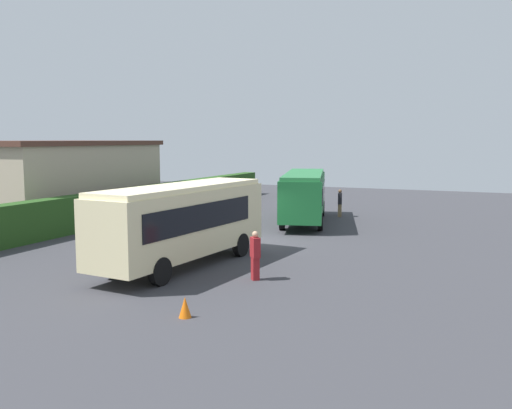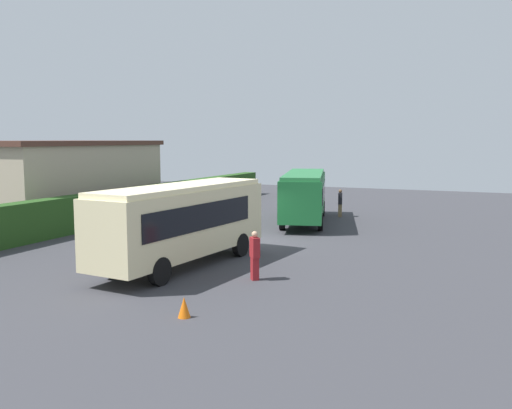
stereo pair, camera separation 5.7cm
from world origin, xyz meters
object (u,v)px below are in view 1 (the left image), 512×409
Objects in this scene: traffic_cone at (185,307)px; person_left at (255,254)px; bus_cream at (183,220)px; bus_green at (304,194)px; person_center at (340,202)px.

person_left is at bearing -1.60° from traffic_cone.
bus_green is (13.05, -0.68, -0.11)m from bus_cream.
person_center is at bearing -37.56° from bus_green.
person_center is (17.23, 1.48, 0.00)m from person_left.
bus_green reaches higher than traffic_cone.
bus_cream is at bearing -111.38° from person_center.
person_center is at bearing -128.13° from person_left.
bus_cream reaches higher than person_center.
bus_cream is 6.66m from traffic_cone.
person_left is 0.99× the size of person_center.
traffic_cone is (-5.53, -3.37, -1.57)m from bus_cream.
person_center reaches higher than traffic_cone.
bus_cream is at bearing -56.49° from person_left.
bus_cream reaches higher than bus_green.
bus_cream reaches higher than traffic_cone.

